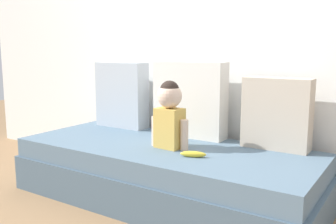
# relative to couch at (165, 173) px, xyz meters

# --- Properties ---
(ground_plane) EXTENTS (12.00, 12.00, 0.00)m
(ground_plane) POSITION_rel_couch_xyz_m (0.00, 0.00, -0.20)
(ground_plane) COLOR #93704C
(back_wall) EXTENTS (5.45, 0.10, 2.47)m
(back_wall) POSITION_rel_couch_xyz_m (0.00, 0.59, 1.03)
(back_wall) COLOR white
(back_wall) RESTS_ON ground
(couch) EXTENTS (2.25, 0.92, 0.41)m
(couch) POSITION_rel_couch_xyz_m (0.00, 0.00, 0.00)
(couch) COLOR #495F70
(couch) RESTS_ON ground
(throw_pillow_left) EXTENTS (0.48, 0.16, 0.57)m
(throw_pillow_left) POSITION_rel_couch_xyz_m (-0.70, 0.36, 0.50)
(throw_pillow_left) COLOR #B2BCC6
(throw_pillow_left) RESTS_ON couch
(throw_pillow_center) EXTENTS (0.60, 0.16, 0.60)m
(throw_pillow_center) POSITION_rel_couch_xyz_m (0.00, 0.36, 0.51)
(throw_pillow_center) COLOR silver
(throw_pillow_center) RESTS_ON couch
(throw_pillow_right) EXTENTS (0.46, 0.16, 0.50)m
(throw_pillow_right) POSITION_rel_couch_xyz_m (0.70, 0.36, 0.46)
(throw_pillow_right) COLOR #C1B29E
(throw_pillow_right) RESTS_ON couch
(toddler) EXTENTS (0.30, 0.17, 0.48)m
(toddler) POSITION_rel_couch_xyz_m (0.06, -0.03, 0.46)
(toddler) COLOR gold
(toddler) RESTS_ON couch
(banana) EXTENTS (0.17, 0.10, 0.04)m
(banana) POSITION_rel_couch_xyz_m (0.32, -0.14, 0.23)
(banana) COLOR yellow
(banana) RESTS_ON couch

